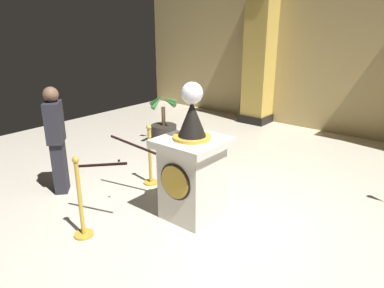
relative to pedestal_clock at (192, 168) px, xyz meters
name	(u,v)px	position (x,y,z in m)	size (l,w,h in m)	color
ground_plane	(211,215)	(0.19, 0.17, -0.70)	(11.73, 11.73, 0.00)	beige
back_wall	(346,55)	(0.19, 5.16, 1.08)	(11.73, 0.16, 3.57)	tan
pedestal_clock	(192,168)	(0.00, 0.00, 0.00)	(0.81, 0.81, 1.83)	silver
stanchion_near	(150,164)	(-1.17, 0.37, -0.36)	(0.24, 0.24, 0.99)	gold
stanchion_far	(81,209)	(-0.73, -1.22, -0.33)	(0.24, 0.24, 1.05)	gold
velvet_rope	(119,155)	(-0.95, -0.42, 0.08)	(1.03, 1.05, 0.22)	black
column_left	(260,55)	(-1.75, 4.80, 1.00)	(0.74, 0.74, 3.43)	black
potted_palm_left	(164,130)	(-2.45, 2.03, -0.43)	(0.70, 0.70, 1.07)	#2D2823
bystander_guest	(56,138)	(-2.04, -0.70, 0.16)	(0.42, 0.40, 1.64)	#26262D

